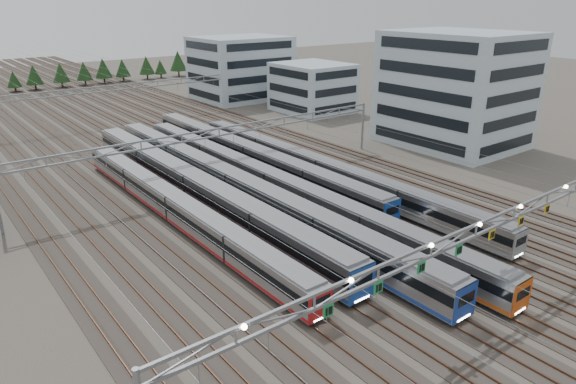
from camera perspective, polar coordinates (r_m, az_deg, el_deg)
ground at (r=46.75m, az=19.05°, el=-12.16°), size 400.00×400.00×0.00m
track_bed at (r=127.07m, az=-21.51°, el=8.92°), size 54.00×260.00×5.42m
train_a at (r=60.60m, az=-12.35°, el=-1.66°), size 2.53×51.19×3.28m
train_b at (r=65.66m, az=-10.36°, el=0.53°), size 2.95×59.32×3.85m
train_c at (r=65.74m, az=-5.91°, el=0.71°), size 2.83×68.13×3.68m
train_d at (r=66.58m, az=-1.73°, el=0.96°), size 2.63×68.59×3.41m
train_e at (r=78.25m, az=-4.15°, el=4.02°), size 2.75×56.67×3.57m
train_f at (r=72.32m, az=3.81°, el=2.50°), size 2.54×59.23×3.29m
gantry_near at (r=43.36m, az=20.24°, el=-4.32°), size 56.36×0.61×8.08m
gantry_mid at (r=71.59m, az=-7.63°, el=5.92°), size 56.36×0.36×8.00m
gantry_far at (r=112.09m, az=-19.54°, el=10.30°), size 56.36×0.36×8.00m
depot_bldg_south at (r=94.91m, az=18.04°, el=10.78°), size 18.00×22.00×19.33m
depot_bldg_mid at (r=119.09m, az=2.73°, el=11.52°), size 14.00×16.00×10.78m
depot_bldg_north at (r=135.23m, az=-5.27°, el=13.57°), size 22.00×18.00×15.45m
treeline at (r=164.91m, az=-25.01°, el=11.83°), size 100.10×5.60×7.02m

